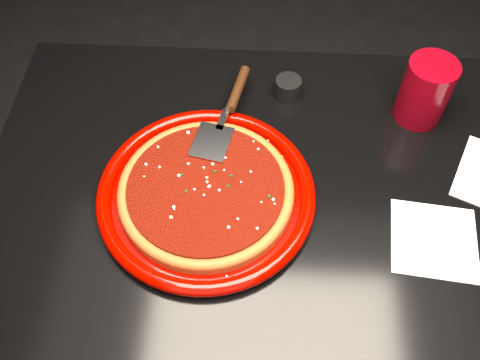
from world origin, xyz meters
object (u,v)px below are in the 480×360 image
Objects in this scene: ramekin at (288,88)px; table at (287,284)px; cup at (425,91)px; plate at (206,194)px; pizza_server at (227,113)px.

table is at bearing -84.25° from ramekin.
cup is at bearing 43.27° from table.
plate is at bearing -151.05° from cup.
plate is 7.34× the size of ramekin.
pizza_server is 2.12× the size of cup.
plate is 0.47m from cup.
plate is 0.17m from pizza_server.
pizza_server is at bearing -140.05° from ramekin.
plate is 2.94× the size of cup.
ramekin is at bearing 95.75° from table.
pizza_server is 0.39m from cup.
pizza_server is (0.03, 0.17, 0.03)m from plate.
pizza_server is 5.28× the size of ramekin.
table is 0.48m from pizza_server.
cup is (0.24, 0.22, 0.44)m from table.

